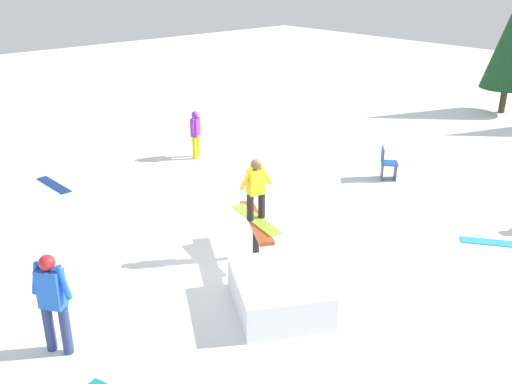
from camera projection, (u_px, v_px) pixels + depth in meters
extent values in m
plane|color=white|center=(256.00, 257.00, 11.63)|extent=(60.00, 60.00, 0.00)
cylinder|color=black|center=(256.00, 240.00, 11.48)|extent=(0.14, 0.14, 0.75)
cube|color=#A53F1E|center=(256.00, 222.00, 11.33)|extent=(1.86, 1.20, 0.08)
cube|color=white|center=(279.00, 292.00, 9.83)|extent=(2.30, 2.19, 0.62)
cube|color=#8ECF31|center=(256.00, 219.00, 11.31)|extent=(1.58, 0.60, 0.03)
cylinder|color=#292123|center=(262.00, 205.00, 11.26)|extent=(0.14, 0.14, 0.53)
cylinder|color=#292123|center=(250.00, 208.00, 11.14)|extent=(0.14, 0.14, 0.53)
cube|color=yellow|center=(256.00, 182.00, 11.00)|extent=(0.27, 0.37, 0.50)
cylinder|color=yellow|center=(265.00, 174.00, 11.05)|extent=(0.15, 0.32, 0.46)
cylinder|color=yellow|center=(247.00, 178.00, 10.86)|extent=(0.15, 0.32, 0.46)
sphere|color=brown|center=(256.00, 164.00, 10.86)|extent=(0.21, 0.21, 0.21)
cylinder|color=yellow|center=(195.00, 148.00, 17.13)|extent=(0.14, 0.14, 0.69)
cylinder|color=yellow|center=(198.00, 145.00, 17.36)|extent=(0.14, 0.14, 0.69)
cube|color=purple|center=(195.00, 127.00, 17.01)|extent=(0.35, 0.39, 0.54)
cylinder|color=purple|center=(193.00, 125.00, 16.78)|extent=(0.18, 0.22, 0.48)
cylinder|color=purple|center=(198.00, 121.00, 17.15)|extent=(0.18, 0.22, 0.48)
sphere|color=purple|center=(195.00, 115.00, 16.87)|extent=(0.21, 0.21, 0.21)
cylinder|color=navy|center=(66.00, 330.00, 8.66)|extent=(0.16, 0.16, 0.81)
cylinder|color=navy|center=(49.00, 327.00, 8.74)|extent=(0.16, 0.16, 0.81)
cube|color=blue|center=(51.00, 288.00, 8.42)|extent=(0.44, 0.40, 0.63)
cylinder|color=blue|center=(64.00, 282.00, 8.31)|extent=(0.23, 0.19, 0.55)
cylinder|color=blue|center=(36.00, 278.00, 8.43)|extent=(0.23, 0.19, 0.55)
sphere|color=red|center=(47.00, 263.00, 8.26)|extent=(0.24, 0.24, 0.24)
cube|color=#31B0D2|center=(496.00, 243.00, 12.17)|extent=(1.33, 1.07, 0.02)
cube|color=navy|center=(54.00, 185.00, 15.25)|extent=(1.54, 0.33, 0.02)
cube|color=#3F3F44|center=(395.00, 172.00, 15.60)|extent=(0.29, 0.31, 0.44)
cube|color=#3F3F44|center=(382.00, 171.00, 15.63)|extent=(0.29, 0.31, 0.44)
cube|color=#20519C|center=(389.00, 163.00, 15.53)|extent=(0.62, 0.62, 0.04)
cube|color=#20519C|center=(383.00, 155.00, 15.46)|extent=(0.32, 0.35, 0.40)
cylinder|color=#4C331E|center=(503.00, 100.00, 22.19)|extent=(0.24, 0.24, 0.98)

